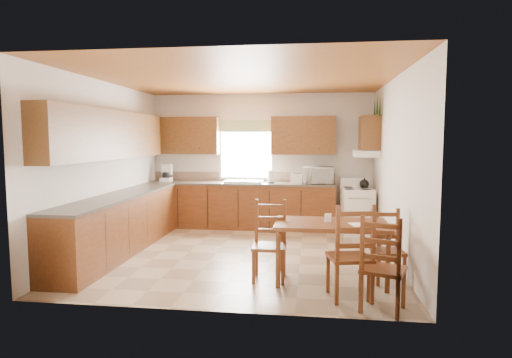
# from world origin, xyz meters

# --- Properties ---
(floor) EXTENTS (4.50, 4.50, 0.00)m
(floor) POSITION_xyz_m (0.00, 0.00, 0.00)
(floor) COLOR #9D8566
(floor) RESTS_ON ground
(ceiling) EXTENTS (4.50, 4.50, 0.00)m
(ceiling) POSITION_xyz_m (0.00, 0.00, 2.70)
(ceiling) COLOR #9E5C26
(ceiling) RESTS_ON floor
(wall_left) EXTENTS (4.50, 4.50, 0.00)m
(wall_left) POSITION_xyz_m (-2.25, 0.00, 1.35)
(wall_left) COLOR silver
(wall_left) RESTS_ON floor
(wall_right) EXTENTS (4.50, 4.50, 0.00)m
(wall_right) POSITION_xyz_m (2.25, 0.00, 1.35)
(wall_right) COLOR silver
(wall_right) RESTS_ON floor
(wall_back) EXTENTS (4.50, 4.50, 0.00)m
(wall_back) POSITION_xyz_m (0.00, 2.25, 1.35)
(wall_back) COLOR silver
(wall_back) RESTS_ON floor
(wall_front) EXTENTS (4.50, 4.50, 0.00)m
(wall_front) POSITION_xyz_m (0.00, -2.25, 1.35)
(wall_front) COLOR silver
(wall_front) RESTS_ON floor
(lower_cab_back) EXTENTS (3.75, 0.60, 0.88)m
(lower_cab_back) POSITION_xyz_m (-0.38, 1.95, 0.44)
(lower_cab_back) COLOR brown
(lower_cab_back) RESTS_ON floor
(lower_cab_left) EXTENTS (0.60, 3.60, 0.88)m
(lower_cab_left) POSITION_xyz_m (-1.95, -0.15, 0.44)
(lower_cab_left) COLOR brown
(lower_cab_left) RESTS_ON floor
(counter_back) EXTENTS (3.75, 0.63, 0.04)m
(counter_back) POSITION_xyz_m (-0.38, 1.95, 0.90)
(counter_back) COLOR #4C443C
(counter_back) RESTS_ON lower_cab_back
(counter_left) EXTENTS (0.63, 3.60, 0.04)m
(counter_left) POSITION_xyz_m (-1.95, -0.15, 0.90)
(counter_left) COLOR #4C443C
(counter_left) RESTS_ON lower_cab_left
(backsplash) EXTENTS (3.75, 0.01, 0.18)m
(backsplash) POSITION_xyz_m (-0.38, 2.24, 1.01)
(backsplash) COLOR #846853
(backsplash) RESTS_ON counter_back
(upper_cab_back_left) EXTENTS (1.41, 0.33, 0.75)m
(upper_cab_back_left) POSITION_xyz_m (-1.55, 2.08, 1.85)
(upper_cab_back_left) COLOR brown
(upper_cab_back_left) RESTS_ON wall_back
(upper_cab_back_right) EXTENTS (1.25, 0.33, 0.75)m
(upper_cab_back_right) POSITION_xyz_m (0.86, 2.08, 1.85)
(upper_cab_back_right) COLOR brown
(upper_cab_back_right) RESTS_ON wall_back
(upper_cab_left) EXTENTS (0.33, 3.60, 0.75)m
(upper_cab_left) POSITION_xyz_m (-2.08, -0.15, 1.85)
(upper_cab_left) COLOR brown
(upper_cab_left) RESTS_ON wall_left
(upper_cab_stove) EXTENTS (0.33, 0.62, 0.62)m
(upper_cab_stove) POSITION_xyz_m (2.08, 1.65, 1.90)
(upper_cab_stove) COLOR brown
(upper_cab_stove) RESTS_ON wall_right
(range_hood) EXTENTS (0.44, 0.62, 0.12)m
(range_hood) POSITION_xyz_m (2.03, 1.65, 1.52)
(range_hood) COLOR silver
(range_hood) RESTS_ON wall_right
(window_frame) EXTENTS (1.13, 0.02, 1.18)m
(window_frame) POSITION_xyz_m (-0.30, 2.22, 1.55)
(window_frame) COLOR silver
(window_frame) RESTS_ON wall_back
(window_pane) EXTENTS (1.05, 0.01, 1.10)m
(window_pane) POSITION_xyz_m (-0.30, 2.21, 1.55)
(window_pane) COLOR white
(window_pane) RESTS_ON wall_back
(window_valance) EXTENTS (1.19, 0.01, 0.24)m
(window_valance) POSITION_xyz_m (-0.30, 2.19, 2.05)
(window_valance) COLOR #496E36
(window_valance) RESTS_ON wall_back
(sink_basin) EXTENTS (0.75, 0.45, 0.04)m
(sink_basin) POSITION_xyz_m (-0.30, 1.95, 0.94)
(sink_basin) COLOR silver
(sink_basin) RESTS_ON counter_back
(pine_decal_a) EXTENTS (0.22, 0.22, 0.36)m
(pine_decal_a) POSITION_xyz_m (2.21, 1.33, 2.38)
(pine_decal_a) COLOR #1C431C
(pine_decal_a) RESTS_ON wall_right
(pine_decal_b) EXTENTS (0.22, 0.22, 0.36)m
(pine_decal_b) POSITION_xyz_m (2.21, 1.65, 2.42)
(pine_decal_b) COLOR #1C431C
(pine_decal_b) RESTS_ON wall_right
(pine_decal_c) EXTENTS (0.22, 0.22, 0.36)m
(pine_decal_c) POSITION_xyz_m (2.21, 1.97, 2.38)
(pine_decal_c) COLOR #1C431C
(pine_decal_c) RESTS_ON wall_right
(stove) EXTENTS (0.63, 0.65, 0.85)m
(stove) POSITION_xyz_m (1.88, 1.65, 0.42)
(stove) COLOR silver
(stove) RESTS_ON floor
(coffeemaker) EXTENTS (0.21, 0.25, 0.35)m
(coffeemaker) POSITION_xyz_m (-1.93, 1.97, 1.09)
(coffeemaker) COLOR silver
(coffeemaker) RESTS_ON counter_back
(paper_towel) EXTENTS (0.11, 0.11, 0.25)m
(paper_towel) POSITION_xyz_m (0.24, 1.90, 1.05)
(paper_towel) COLOR white
(paper_towel) RESTS_ON counter_back
(toaster) EXTENTS (0.25, 0.17, 0.19)m
(toaster) POSITION_xyz_m (0.75, 1.95, 1.02)
(toaster) COLOR silver
(toaster) RESTS_ON counter_back
(microwave) EXTENTS (0.56, 0.41, 0.33)m
(microwave) POSITION_xyz_m (1.16, 1.95, 1.08)
(microwave) COLOR silver
(microwave) RESTS_ON counter_back
(dining_table) EXTENTS (1.40, 0.81, 0.75)m
(dining_table) POSITION_xyz_m (1.28, -1.11, 0.37)
(dining_table) COLOR brown
(dining_table) RESTS_ON floor
(chair_near_left) EXTENTS (0.54, 0.53, 1.01)m
(chair_near_left) POSITION_xyz_m (1.78, -1.99, 0.51)
(chair_near_left) COLOR brown
(chair_near_left) RESTS_ON floor
(chair_near_right) EXTENTS (0.54, 0.52, 1.08)m
(chair_near_right) POSITION_xyz_m (1.47, -1.68, 0.54)
(chair_near_right) COLOR brown
(chair_near_right) RESTS_ON floor
(chair_far_left) EXTENTS (0.43, 0.41, 1.00)m
(chair_far_left) POSITION_xyz_m (0.51, -1.18, 0.50)
(chair_far_left) COLOR brown
(chair_far_left) RESTS_ON floor
(chair_far_right) EXTENTS (0.42, 0.40, 0.90)m
(chair_far_right) POSITION_xyz_m (1.99, -1.06, 0.45)
(chair_far_right) COLOR brown
(chair_far_right) RESTS_ON floor
(table_paper) EXTENTS (0.24, 0.29, 0.00)m
(table_paper) POSITION_xyz_m (1.60, -1.21, 0.75)
(table_paper) COLOR white
(table_paper) RESTS_ON dining_table
(table_card) EXTENTS (0.08, 0.04, 0.11)m
(table_card) POSITION_xyz_m (1.24, -1.10, 0.81)
(table_card) COLOR white
(table_card) RESTS_ON dining_table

